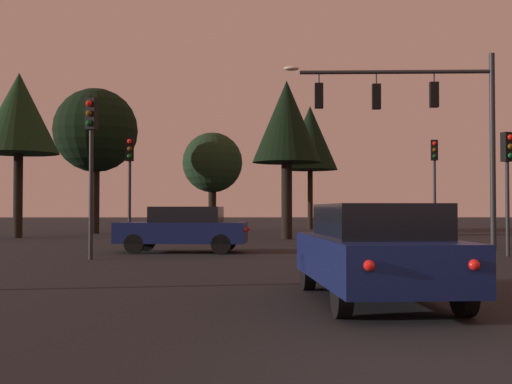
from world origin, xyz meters
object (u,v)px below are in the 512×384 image
(traffic_light_median, at_px, (91,146))
(tree_right_cluster, at_px, (19,114))
(car_nearside_lane, at_px, (375,250))
(tree_behind_sign, at_px, (310,138))
(traffic_signal_mast_arm, at_px, (424,112))
(tree_left_far, at_px, (212,163))
(tree_center_horizon, at_px, (287,123))
(traffic_light_corner_left, at_px, (508,168))
(traffic_light_far_side, at_px, (130,169))
(tree_lot_edge, at_px, (96,131))
(car_crossing_left, at_px, (183,228))
(traffic_light_corner_right, at_px, (435,170))

(traffic_light_median, distance_m, tree_right_cluster, 16.08)
(car_nearside_lane, bearing_deg, tree_behind_sign, 85.84)
(traffic_signal_mast_arm, height_order, tree_right_cluster, tree_right_cluster)
(traffic_signal_mast_arm, relative_size, tree_left_far, 1.15)
(tree_center_horizon, bearing_deg, traffic_signal_mast_arm, -62.04)
(traffic_light_corner_left, height_order, traffic_light_far_side, traffic_light_far_side)
(traffic_light_far_side, height_order, car_nearside_lane, traffic_light_far_side)
(traffic_light_far_side, distance_m, tree_center_horizon, 9.52)
(traffic_light_median, height_order, tree_lot_edge, tree_lot_edge)
(car_crossing_left, height_order, tree_lot_edge, tree_lot_edge)
(traffic_light_median, bearing_deg, traffic_light_far_side, 89.64)
(traffic_signal_mast_arm, relative_size, tree_center_horizon, 0.98)
(traffic_light_corner_left, bearing_deg, traffic_light_far_side, 158.31)
(traffic_light_corner_left, bearing_deg, tree_left_far, 113.45)
(car_crossing_left, xyz_separation_m, tree_lot_edge, (-6.77, 16.78, 5.27))
(car_crossing_left, bearing_deg, tree_right_cluster, 130.01)
(traffic_light_far_side, relative_size, car_nearside_lane, 0.89)
(traffic_light_median, relative_size, car_crossing_left, 1.04)
(traffic_light_median, bearing_deg, tree_right_cluster, 116.20)
(traffic_light_corner_left, bearing_deg, traffic_light_median, -174.92)
(tree_behind_sign, relative_size, tree_center_horizon, 1.15)
(traffic_light_corner_left, relative_size, traffic_light_far_side, 0.91)
(traffic_signal_mast_arm, bearing_deg, tree_left_far, 112.88)
(traffic_light_corner_right, relative_size, tree_left_far, 0.69)
(traffic_light_corner_left, xyz_separation_m, traffic_light_far_side, (-12.40, 4.93, 0.25))
(tree_center_horizon, distance_m, tree_right_cluster, 13.50)
(traffic_light_far_side, relative_size, car_crossing_left, 0.93)
(car_nearside_lane, xyz_separation_m, car_crossing_left, (-4.07, 11.60, -0.00))
(traffic_signal_mast_arm, bearing_deg, tree_lot_edge, 134.48)
(traffic_light_median, bearing_deg, tree_behind_sign, 71.74)
(tree_lot_edge, bearing_deg, tree_center_horizon, -33.81)
(traffic_signal_mast_arm, xyz_separation_m, traffic_light_median, (-10.79, -4.36, -1.63))
(tree_center_horizon, bearing_deg, tree_behind_sign, 79.95)
(tree_lot_edge, bearing_deg, car_crossing_left, -68.03)
(tree_left_far, bearing_deg, tree_lot_edge, -144.45)
(tree_left_far, xyz_separation_m, tree_lot_edge, (-6.66, -4.76, 1.56))
(tree_behind_sign, xyz_separation_m, tree_right_cluster, (-16.02, -13.24, -0.25))
(tree_center_horizon, relative_size, tree_lot_edge, 0.89)
(traffic_light_corner_left, height_order, tree_lot_edge, tree_lot_edge)
(traffic_light_far_side, distance_m, car_crossing_left, 4.35)
(tree_right_cluster, bearing_deg, tree_lot_edge, 65.70)
(traffic_light_corner_right, relative_size, tree_lot_edge, 0.52)
(car_nearside_lane, xyz_separation_m, tree_behind_sign, (2.62, 35.96, 5.67))
(traffic_signal_mast_arm, height_order, traffic_light_median, traffic_signal_mast_arm)
(traffic_signal_mast_arm, relative_size, traffic_light_corner_right, 1.67)
(traffic_light_corner_left, xyz_separation_m, tree_center_horizon, (-6.02, 11.49, 2.88))
(traffic_signal_mast_arm, xyz_separation_m, car_nearside_lane, (-4.36, -12.90, -4.09))
(traffic_signal_mast_arm, xyz_separation_m, tree_right_cluster, (-17.76, 9.82, 1.34))
(tree_behind_sign, bearing_deg, traffic_light_corner_left, -82.65)
(traffic_signal_mast_arm, distance_m, tree_lot_edge, 21.73)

